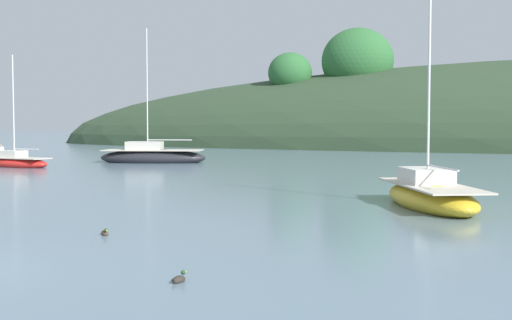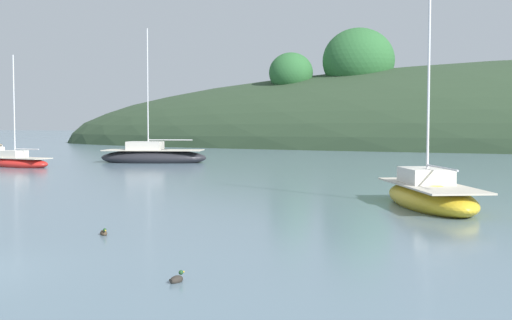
{
  "view_description": "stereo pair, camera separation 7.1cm",
  "coord_description": "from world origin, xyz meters",
  "px_view_note": "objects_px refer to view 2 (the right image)",
  "views": [
    {
      "loc": [
        10.83,
        -9.37,
        2.98
      ],
      "look_at": [
        0.0,
        20.0,
        1.2
      ],
      "focal_mm": 46.44,
      "sensor_mm": 36.0,
      "label": 1
    },
    {
      "loc": [
        10.9,
        -9.35,
        2.98
      ],
      "look_at": [
        0.0,
        20.0,
        1.2
      ],
      "focal_mm": 46.44,
      "sensor_mm": 36.0,
      "label": 2
    }
  ],
  "objects_px": {
    "sailboat_black_sloop": "(17,162)",
    "duck_straggler": "(104,233)",
    "sailboat_cream_ketch": "(430,196)",
    "duck_lead": "(177,279)",
    "sailboat_orange_cutter": "(153,156)"
  },
  "relations": [
    {
      "from": "sailboat_cream_ketch",
      "to": "duck_straggler",
      "type": "height_order",
      "value": "sailboat_cream_ketch"
    },
    {
      "from": "sailboat_black_sloop",
      "to": "duck_lead",
      "type": "distance_m",
      "value": 35.31
    },
    {
      "from": "sailboat_black_sloop",
      "to": "duck_straggler",
      "type": "bearing_deg",
      "value": -45.64
    },
    {
      "from": "sailboat_black_sloop",
      "to": "sailboat_orange_cutter",
      "type": "height_order",
      "value": "sailboat_orange_cutter"
    },
    {
      "from": "duck_straggler",
      "to": "duck_lead",
      "type": "bearing_deg",
      "value": -43.38
    },
    {
      "from": "sailboat_cream_ketch",
      "to": "sailboat_orange_cutter",
      "type": "xyz_separation_m",
      "value": [
        -22.01,
        19.55,
        0.06
      ]
    },
    {
      "from": "duck_straggler",
      "to": "sailboat_cream_ketch",
      "type": "bearing_deg",
      "value": 50.23
    },
    {
      "from": "sailboat_black_sloop",
      "to": "sailboat_orange_cutter",
      "type": "bearing_deg",
      "value": 50.52
    },
    {
      "from": "sailboat_black_sloop",
      "to": "duck_straggler",
      "type": "distance_m",
      "value": 29.53
    },
    {
      "from": "sailboat_cream_ketch",
      "to": "duck_straggler",
      "type": "xyz_separation_m",
      "value": [
        -7.5,
        -9.02,
        -0.35
      ]
    },
    {
      "from": "sailboat_cream_ketch",
      "to": "sailboat_orange_cutter",
      "type": "relative_size",
      "value": 0.83
    },
    {
      "from": "sailboat_cream_ketch",
      "to": "duck_lead",
      "type": "xyz_separation_m",
      "value": [
        -3.3,
        -12.98,
        -0.35
      ]
    },
    {
      "from": "sailboat_orange_cutter",
      "to": "duck_straggler",
      "type": "distance_m",
      "value": 32.04
    },
    {
      "from": "sailboat_black_sloop",
      "to": "duck_straggler",
      "type": "xyz_separation_m",
      "value": [
        20.65,
        -21.11,
        -0.28
      ]
    },
    {
      "from": "sailboat_cream_ketch",
      "to": "duck_straggler",
      "type": "distance_m",
      "value": 11.73
    }
  ]
}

